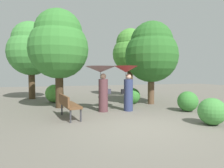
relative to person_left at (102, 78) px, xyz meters
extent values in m
plane|color=#6B665B|center=(0.60, -2.52, -1.38)|extent=(40.00, 40.00, 0.00)
cylinder|color=#563338|center=(0.07, 0.00, -0.70)|extent=(0.39, 0.39, 1.35)
sphere|color=tan|center=(0.07, 0.00, 0.08)|extent=(0.24, 0.24, 0.24)
cylinder|color=#333338|center=(-0.04, 0.00, -0.12)|extent=(0.02, 0.02, 0.75)
cone|color=gray|center=(-0.04, 0.00, 0.38)|extent=(1.24, 1.24, 0.25)
cube|color=#333342|center=(0.33, 0.00, -0.54)|extent=(0.14, 0.10, 0.20)
cylinder|color=navy|center=(1.14, -0.14, -0.71)|extent=(0.38, 0.38, 1.34)
sphere|color=tan|center=(1.14, -0.14, 0.07)|extent=(0.24, 0.24, 0.24)
cylinder|color=#333338|center=(1.02, -0.14, -0.13)|extent=(0.02, 0.02, 0.75)
cone|color=#B22D2D|center=(1.02, -0.14, 0.38)|extent=(1.00, 1.00, 0.27)
cube|color=black|center=(0.88, -0.14, -0.55)|extent=(0.14, 0.10, 0.20)
cylinder|color=#38383D|center=(-1.04, -1.40, -1.16)|extent=(0.06, 0.06, 0.44)
cylinder|color=#38383D|center=(-1.38, -1.45, -1.16)|extent=(0.06, 0.06, 0.44)
cylinder|color=#38383D|center=(-1.26, -0.07, -1.16)|extent=(0.06, 0.06, 0.44)
cylinder|color=#38383D|center=(-1.60, -0.13, -1.16)|extent=(0.06, 0.06, 0.44)
cube|color=brown|center=(-1.32, -0.76, -0.92)|extent=(0.68, 1.55, 0.08)
cube|color=brown|center=(-1.56, -0.80, -0.73)|extent=(0.30, 1.49, 0.35)
cylinder|color=#4C3823|center=(-3.22, 5.21, 0.55)|extent=(0.39, 0.39, 3.85)
sphere|color=#428C3D|center=(-3.22, 5.21, 1.51)|extent=(2.82, 2.82, 2.82)
sphere|color=#428C3D|center=(-3.22, 5.21, 2.28)|extent=(2.26, 2.26, 2.26)
cylinder|color=brown|center=(2.95, 1.24, 0.29)|extent=(0.33, 0.33, 3.33)
sphere|color=#2D6B28|center=(2.95, 1.24, 1.12)|extent=(2.72, 2.72, 2.72)
sphere|color=#2D6B28|center=(2.95, 1.24, 1.78)|extent=(2.18, 2.18, 2.18)
cylinder|color=#42301E|center=(-1.64, 1.46, 0.42)|extent=(0.36, 0.36, 3.59)
sphere|color=#387F33|center=(-1.64, 1.46, 1.31)|extent=(2.70, 2.70, 2.70)
sphere|color=#387F33|center=(-1.64, 1.46, 2.03)|extent=(2.16, 2.16, 2.16)
cylinder|color=#42301E|center=(3.22, 4.75, 0.58)|extent=(0.39, 0.39, 3.93)
sphere|color=#4C9338|center=(3.22, 4.75, 1.57)|extent=(2.44, 2.44, 2.44)
sphere|color=#4C9338|center=(3.22, 4.75, 2.35)|extent=(1.96, 1.96, 1.96)
sphere|color=#387F33|center=(3.47, -0.97, -0.96)|extent=(0.84, 0.84, 0.84)
sphere|color=#387F33|center=(2.04, 1.56, -0.97)|extent=(0.83, 0.83, 0.83)
sphere|color=#4C9338|center=(-1.87, 3.21, -0.89)|extent=(0.99, 0.99, 0.99)
sphere|color=#428C3D|center=(2.76, -2.95, -0.97)|extent=(0.83, 0.83, 0.83)
camera|label=1|loc=(-1.84, -7.53, 0.19)|focal=30.23mm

